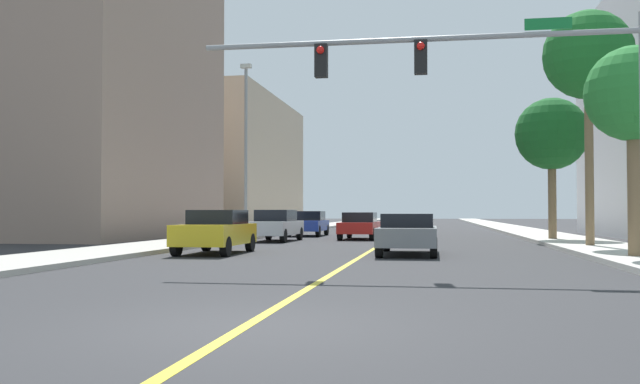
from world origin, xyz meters
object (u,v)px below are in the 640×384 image
Objects in this scene: palm_far at (552,135)px; car_red at (360,225)px; traffic_signal_mast at (493,81)px; palm_mid at (588,57)px; car_silver at (276,225)px; car_yellow at (216,231)px; car_blue at (308,223)px; street_lamp at (246,142)px; car_gray at (408,233)px; palm_near at (634,97)px.

car_red is (-9.28, 1.50, -4.34)m from palm_far.
traffic_signal_mast is at bearing -103.74° from palm_far.
palm_mid is 1.34× the size of palm_far.
traffic_signal_mast is 1.62× the size of palm_far.
car_silver is 1.09× the size of car_yellow.
palm_mid is at bearing 161.31° from car_silver.
palm_mid is 2.04× the size of car_blue.
street_lamp is 12.68m from car_yellow.
car_gray is (-2.28, 5.61, -3.87)m from traffic_signal_mast.
street_lamp is 1.99× the size of car_red.
traffic_signal_mast is 5.61m from palm_near.
street_lamp is 0.99× the size of palm_mid.
palm_far reaches higher than traffic_signal_mast.
car_red is 1.09× the size of car_yellow.
traffic_signal_mast is 24.37m from car_blue.
car_blue is at bearing 111.23° from traffic_signal_mast.
palm_far reaches higher than car_silver.
palm_mid is (15.31, -6.67, 2.30)m from street_lamp.
palm_far is 10.35m from car_red.
palm_near is at bearing -91.36° from palm_mid.
traffic_signal_mast is 17.12m from palm_far.
palm_mid is 15.44m from car_yellow.
car_red is at bearing 128.35° from car_blue.
palm_far reaches higher than car_gray.
traffic_signal_mast is 2.43× the size of car_silver.
palm_mid is 19.10m from car_blue.
palm_mid reaches higher than car_blue.
palm_far reaches higher than car_yellow.
car_yellow reaches higher than car_blue.
car_red is (3.74, 3.04, -0.06)m from car_silver.
car_silver is (-13.32, 4.92, -6.53)m from palm_mid.
traffic_signal_mast is at bearing 122.28° from car_silver.
car_gray is at bearing 163.61° from palm_near.
traffic_signal_mast is at bearing 110.48° from car_blue.
car_red is 13.47m from car_yellow.
palm_far is 13.44m from car_gray.
car_red is (-9.43, 14.43, -3.98)m from palm_near.
car_red is at bearing 170.80° from palm_far.
traffic_signal_mast is at bearing -113.24° from palm_mid.
car_silver is at bearing -88.94° from car_yellow.
car_blue is at bearing 130.20° from car_red.
palm_far is at bearing 76.26° from traffic_signal_mast.
car_red is at bearing 12.72° from street_lamp.
traffic_signal_mast is at bearing -138.74° from palm_near.
car_blue reaches higher than car_red.
palm_near is 0.67× the size of palm_mid.
car_silver reaches higher than car_gray.
car_blue is (-13.08, 12.27, -6.56)m from palm_mid.
car_blue is 1.07× the size of car_yellow.
traffic_signal_mast is 1.80× the size of palm_near.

